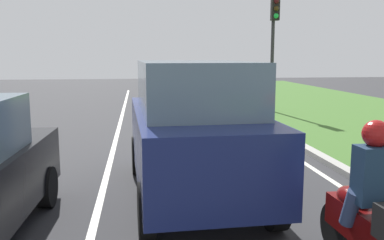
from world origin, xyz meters
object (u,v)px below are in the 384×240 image
object	(u,v)px
car_suv_ahead	(193,129)
rider_person	(373,173)
motorcycle	(372,233)
traffic_light_near_right	(274,32)

from	to	relation	value
car_suv_ahead	rider_person	world-z (taller)	car_suv_ahead
rider_person	car_suv_ahead	bearing A→B (deg)	115.80
motorcycle	car_suv_ahead	bearing A→B (deg)	115.44
motorcycle	traffic_light_near_right	xyz separation A→B (m)	(3.12, 12.87, 2.72)
motorcycle	traffic_light_near_right	distance (m)	13.51
car_suv_ahead	traffic_light_near_right	distance (m)	11.14
car_suv_ahead	traffic_light_near_right	bearing A→B (deg)	63.03
rider_person	traffic_light_near_right	size ratio (longest dim) A/B	0.24
car_suv_ahead	rider_person	xyz separation A→B (m)	(1.47, -2.89, 0.02)
motorcycle	rider_person	world-z (taller)	rider_person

